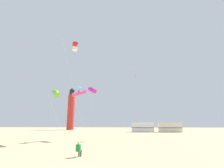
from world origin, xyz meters
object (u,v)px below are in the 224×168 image
object	(u,v)px
kite_flyer_standing	(79,149)
kite_tube_rainbow	(79,93)
lighthouse_distant	(71,110)
rv_van_cream	(170,127)
kite_tube_magenta	(92,90)
rv_van_white	(143,127)
kite_diamond_cyan	(79,89)
kite_diamond_orange	(136,75)
kite_box_scarlet	(75,47)
kite_tube_lime	(56,93)

from	to	relation	value
kite_flyer_standing	kite_tube_rainbow	size ratio (longest dim) A/B	0.14
kite_tube_rainbow	lighthouse_distant	size ratio (longest dim) A/B	0.49
rv_van_cream	kite_tube_magenta	bearing A→B (deg)	-128.34
rv_van_white	kite_tube_rainbow	bearing A→B (deg)	-117.00
kite_diamond_cyan	rv_van_white	bearing A→B (deg)	64.00
kite_flyer_standing	kite_diamond_orange	xyz separation A→B (m)	(5.82, 17.27, 10.87)
kite_diamond_cyan	rv_van_cream	distance (m)	33.17
kite_box_scarlet	kite_tube_lime	size ratio (longest dim) A/B	1.79
kite_box_scarlet	rv_van_white	world-z (taller)	kite_box_scarlet
kite_tube_lime	kite_diamond_cyan	bearing A→B (deg)	57.03
kite_box_scarlet	kite_diamond_cyan	bearing A→B (deg)	97.27
kite_box_scarlet	rv_van_cream	world-z (taller)	kite_box_scarlet
kite_box_scarlet	kite_tube_lime	distance (m)	7.10
rv_van_white	kite_diamond_orange	bearing A→B (deg)	-97.31
kite_box_scarlet	kite_diamond_orange	bearing A→B (deg)	49.64
kite_diamond_orange	rv_van_cream	world-z (taller)	kite_diamond_orange
kite_diamond_orange	kite_box_scarlet	bearing A→B (deg)	-130.36
rv_van_cream	kite_tube_lime	bearing A→B (deg)	-127.80
kite_diamond_orange	rv_van_white	distance (m)	23.92
kite_box_scarlet	kite_tube_rainbow	bearing A→B (deg)	98.43
kite_diamond_cyan	kite_tube_magenta	bearing A→B (deg)	49.45
kite_flyer_standing	kite_tube_lime	distance (m)	12.63
rv_van_cream	kite_box_scarlet	bearing A→B (deg)	-121.78
kite_diamond_orange	kite_box_scarlet	size ratio (longest dim) A/B	0.93
kite_flyer_standing	kite_diamond_cyan	bearing A→B (deg)	-64.44
kite_tube_magenta	kite_tube_lime	bearing A→B (deg)	-125.87
rv_van_cream	kite_flyer_standing	bearing A→B (deg)	-113.25
kite_box_scarlet	kite_tube_lime	bearing A→B (deg)	143.79
kite_tube_rainbow	kite_box_scarlet	size ratio (longest dim) A/B	0.63
kite_tube_magenta	kite_tube_lime	world-z (taller)	kite_tube_magenta
kite_tube_rainbow	kite_tube_magenta	size ratio (longest dim) A/B	0.93
kite_tube_rainbow	kite_tube_lime	distance (m)	5.52
kite_box_scarlet	kite_tube_lime	xyz separation A→B (m)	(-3.13, 2.29, -5.95)
kite_diamond_orange	kite_diamond_cyan	distance (m)	11.01
kite_diamond_orange	rv_van_white	size ratio (longest dim) A/B	1.90
kite_diamond_cyan	kite_box_scarlet	bearing A→B (deg)	-82.73
rv_van_white	kite_diamond_cyan	bearing A→B (deg)	-115.12
kite_flyer_standing	rv_van_cream	distance (m)	41.73
rv_van_white	rv_van_cream	world-z (taller)	same
kite_diamond_cyan	kite_box_scarlet	size ratio (longest dim) A/B	0.65
kite_box_scarlet	lighthouse_distant	xyz separation A→B (m)	(-14.91, 46.79, -4.81)
kite_diamond_cyan	lighthouse_distant	xyz separation A→B (m)	(-14.15, 40.85, -0.18)
lighthouse_distant	rv_van_white	distance (m)	31.35
kite_tube_lime	kite_tube_rainbow	bearing A→B (deg)	68.01
kite_tube_lime	rv_van_white	xyz separation A→B (m)	(14.96, 29.46, -5.31)
kite_diamond_cyan	rv_van_white	xyz separation A→B (m)	(12.59, 25.81, -6.63)
kite_flyer_standing	kite_tube_magenta	xyz separation A→B (m)	(-1.93, 14.97, 7.62)
kite_diamond_cyan	kite_tube_lime	size ratio (longest dim) A/B	1.16
kite_tube_rainbow	kite_tube_magenta	world-z (taller)	kite_tube_magenta
kite_tube_lime	lighthouse_distant	world-z (taller)	lighthouse_distant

